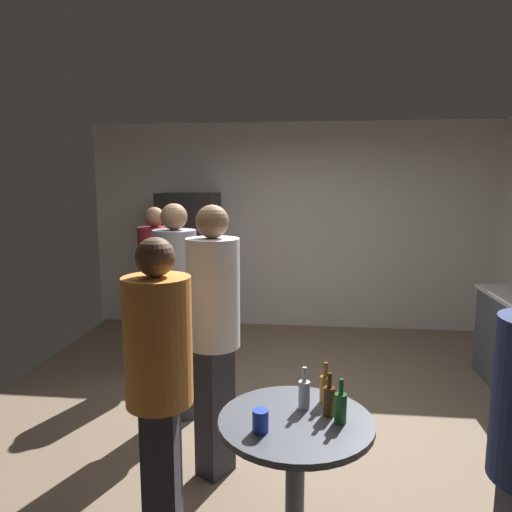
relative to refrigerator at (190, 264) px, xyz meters
The scene contains 13 objects.
ground_plane 2.71m from the refrigerator, 60.16° to the right, with size 5.20×5.20×0.10m, color #7A6651.
wall_back 1.41m from the refrigerator, 18.83° to the left, with size 5.32×0.06×2.70m, color silver.
refrigerator is the anchor object (origin of this frame).
foreground_table 3.89m from the refrigerator, 68.02° to the right, with size 0.80×0.80×0.73m.
beer_bottle_amber 3.76m from the refrigerator, 64.70° to the right, with size 0.06×0.06×0.23m.
beer_bottle_brown 3.90m from the refrigerator, 65.38° to the right, with size 0.06×0.06×0.23m.
beer_bottle_green 3.98m from the refrigerator, 65.11° to the right, with size 0.06×0.06×0.23m.
beer_bottle_clear 3.79m from the refrigerator, 66.78° to the right, with size 0.06×0.06×0.23m.
plastic_cup_blue 3.96m from the refrigerator, 71.05° to the right, with size 0.08×0.08×0.11m, color blue.
person_in_gray_shirt 2.34m from the refrigerator, 78.56° to the right, with size 0.46×0.46×1.77m.
person_in_white_shirt 3.12m from the refrigerator, 73.11° to the right, with size 0.47×0.47×1.80m.
person_in_maroon_shirt 1.36m from the refrigerator, 90.15° to the right, with size 0.48×0.48×1.69m.
person_in_orange_shirt 3.76m from the refrigerator, 78.26° to the right, with size 0.37×0.37×1.67m.
Camera 1 is at (0.24, -3.69, 1.93)m, focal length 33.37 mm.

